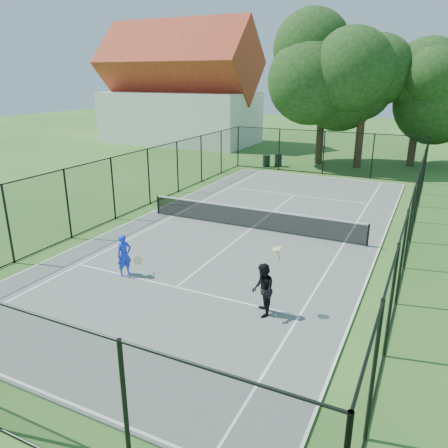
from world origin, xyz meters
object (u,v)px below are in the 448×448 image
at_px(trash_bin_right, 278,160).
at_px(player_black, 263,290).
at_px(player_blue, 124,255).
at_px(tennis_net, 252,217).
at_px(trash_bin_left, 266,161).

distance_m(trash_bin_right, player_black, 22.10).
distance_m(player_blue, player_black, 5.20).
bearing_deg(player_blue, tennis_net, 71.90).
bearing_deg(trash_bin_left, trash_bin_right, 31.38).
bearing_deg(player_blue, trash_bin_left, 96.84).
distance_m(trash_bin_left, player_blue, 20.27).
distance_m(tennis_net, trash_bin_right, 14.73).
xyz_separation_m(trash_bin_left, player_blue, (2.41, -20.12, 0.35)).
bearing_deg(player_black, tennis_net, 114.72).
distance_m(trash_bin_right, player_blue, 20.66).
xyz_separation_m(player_blue, player_black, (5.18, -0.42, 0.05)).
bearing_deg(trash_bin_right, tennis_net, -75.43).
bearing_deg(tennis_net, player_black, -65.28).
distance_m(tennis_net, trash_bin_left, 14.49).
xyz_separation_m(trash_bin_left, player_black, (7.60, -20.54, 0.40)).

